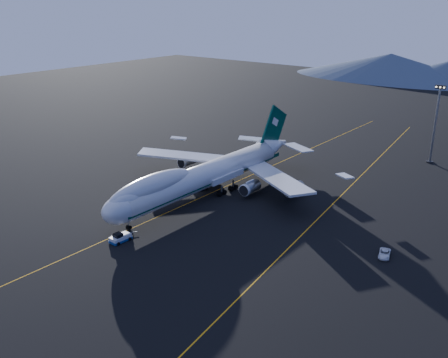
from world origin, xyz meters
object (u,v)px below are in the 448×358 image
Objects in this scene: boeing_747 at (205,175)px; floodlight_mast at (435,124)px; pushback_tug at (121,238)px; service_van at (384,254)px.

floodlight_mast reaches higher than boeing_747.
pushback_tug reaches higher than service_van.
boeing_747 is at bearing 96.51° from pushback_tug.
boeing_747 is 15.36× the size of service_van.
boeing_747 is 50.42m from service_van.
floodlight_mast is (34.30, 98.19, 11.80)m from pushback_tug.
floodlight_mast is at bearing 71.81° from pushback_tug.
boeing_747 is 15.13× the size of pushback_tug.
boeing_747 reaches higher than service_van.
boeing_747 is 76.71m from floodlight_mast.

